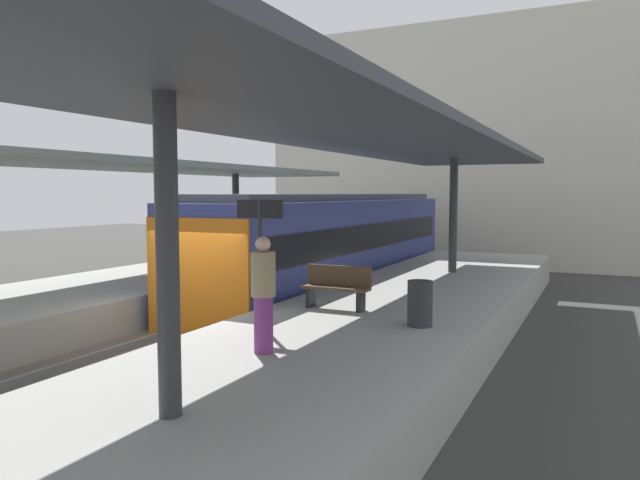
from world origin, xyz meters
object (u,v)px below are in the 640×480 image
Objects in this scene: platform_bench at (337,286)px; passenger_near_bench at (263,293)px; platform_sign at (260,233)px; commuter_train at (335,243)px; litter_bin at (420,303)px.

passenger_near_bench reaches higher than platform_bench.
commuter_train is at bearing 105.76° from platform_sign.
commuter_train is 8.94m from platform_sign.
platform_sign is at bearing -74.24° from commuter_train.
platform_bench is 2.13m from litter_bin.
platform_sign is 2.76× the size of litter_bin.
litter_bin is at bearing -56.17° from commuter_train.
commuter_train reaches higher than litter_bin.
platform_bench is 3.55m from passenger_near_bench.
passenger_near_bench is at bearing -83.46° from platform_bench.
commuter_train reaches higher than platform_sign.
litter_bin is at bearing 59.81° from passenger_near_bench.
commuter_train is at bearing 123.83° from litter_bin.
passenger_near_bench is (0.98, -1.51, -0.74)m from platform_sign.
commuter_train is 8.52× the size of passenger_near_bench.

